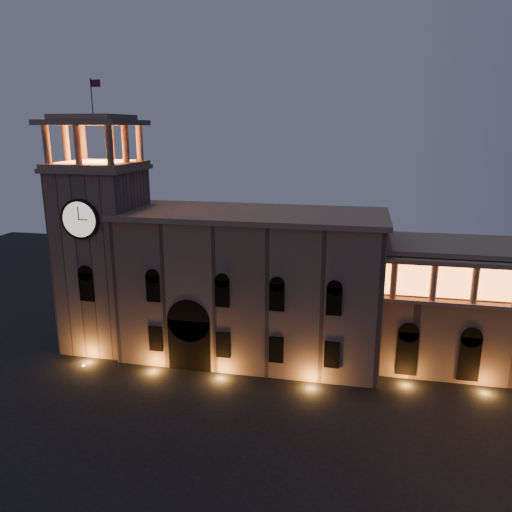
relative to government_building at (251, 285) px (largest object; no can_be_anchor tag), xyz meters
name	(u,v)px	position (x,y,z in m)	size (l,w,h in m)	color
ground	(219,470)	(2.08, -21.93, -8.77)	(160.00, 160.00, 0.00)	black
government_building	(251,285)	(0.00, 0.00, 0.00)	(30.80, 12.80, 17.60)	#795D4F
clock_tower	(104,249)	(-18.42, -0.95, 3.73)	(9.80, 9.80, 32.40)	#795D4F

